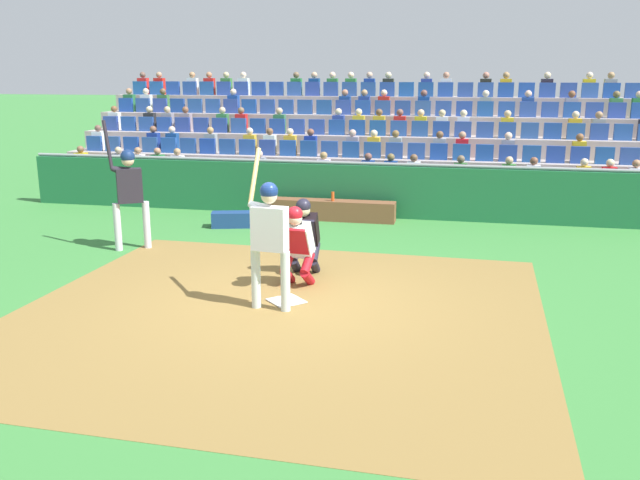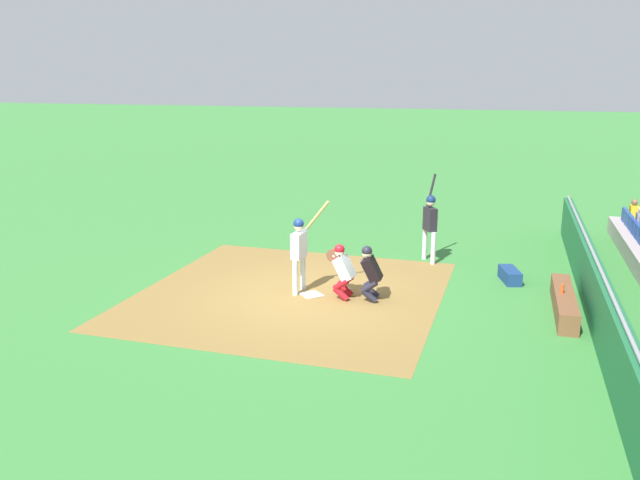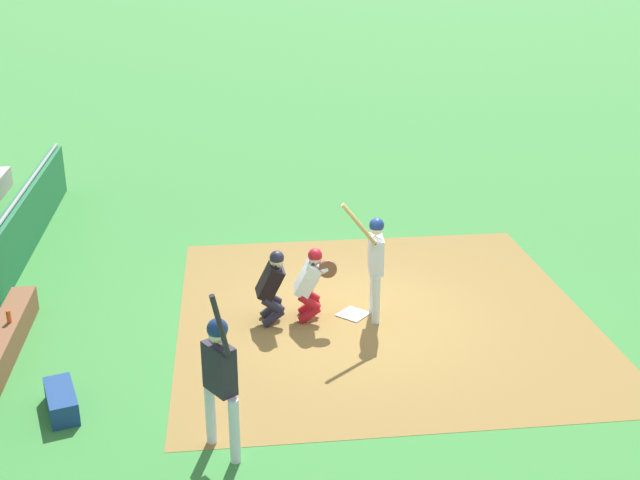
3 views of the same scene
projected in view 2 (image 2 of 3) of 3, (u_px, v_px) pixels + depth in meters
ground_plane at (311, 295)px, 15.00m from camera, size 160.00×160.00×0.00m
infield_dirt_patch at (291, 293)px, 15.13m from camera, size 7.20×6.98×0.01m
home_plate_marker at (311, 295)px, 15.00m from camera, size 0.62×0.62×0.02m
batter_at_plate at (299, 247)px, 14.94m from camera, size 0.64×0.78×2.15m
catcher_crouching at (342, 268)px, 14.66m from camera, size 0.49×0.72×1.28m
home_plate_umpire at (370, 271)px, 14.51m from camera, size 0.48×0.49×1.28m
dugout_wall at (596, 295)px, 13.23m from camera, size 15.87×0.24×1.23m
dugout_bench at (564, 303)px, 13.88m from camera, size 2.82×0.40×0.44m
water_bottle_on_bench at (562, 289)px, 13.78m from camera, size 0.07×0.07×0.20m
equipment_duffel_bag at (510, 275)px, 15.94m from camera, size 0.97×0.59×0.32m
on_deck_batter at (430, 220)px, 17.39m from camera, size 0.79×0.46×2.35m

